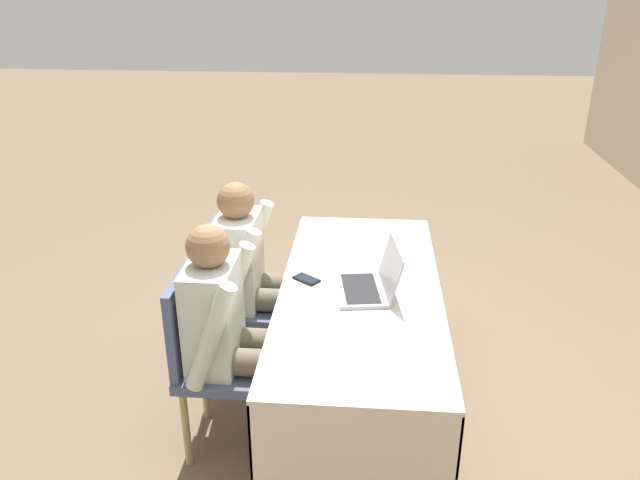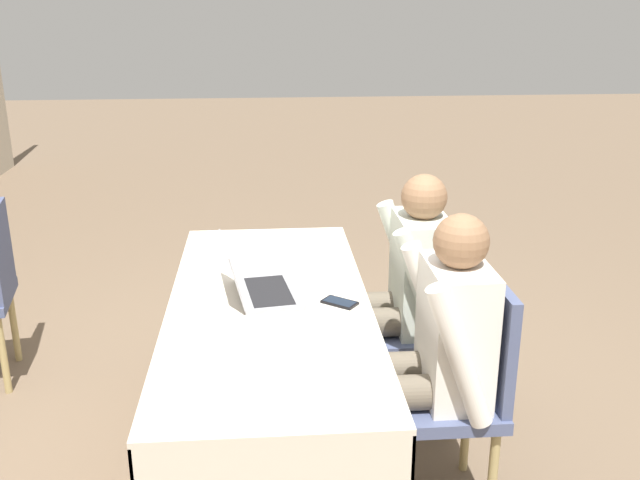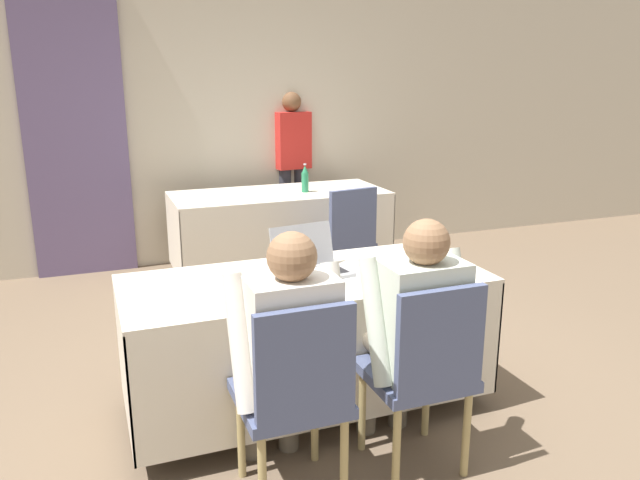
# 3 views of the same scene
# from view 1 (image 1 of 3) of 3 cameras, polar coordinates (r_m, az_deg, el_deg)

# --- Properties ---
(ground_plane) EXTENTS (24.00, 24.00, 0.00)m
(ground_plane) POSITION_cam_1_polar(r_m,az_deg,el_deg) (3.55, 3.39, -15.16)
(ground_plane) COLOR brown
(conference_table_near) EXTENTS (1.87, 0.80, 0.76)m
(conference_table_near) POSITION_cam_1_polar(r_m,az_deg,el_deg) (3.22, 3.64, -7.17)
(conference_table_near) COLOR beige
(conference_table_near) RESTS_ON ground_plane
(laptop) EXTENTS (0.40, 0.34, 0.24)m
(laptop) POSITION_cam_1_polar(r_m,az_deg,el_deg) (3.07, 4.53, -3.97)
(laptop) COLOR #99999E
(laptop) RESTS_ON conference_table_near
(cell_phone) EXTENTS (0.14, 0.15, 0.01)m
(cell_phone) POSITION_cam_1_polar(r_m,az_deg,el_deg) (3.19, -1.25, -3.60)
(cell_phone) COLOR black
(cell_phone) RESTS_ON conference_table_near
(paper_beside_laptop) EXTENTS (0.21, 0.30, 0.00)m
(paper_beside_laptop) POSITION_cam_1_polar(r_m,az_deg,el_deg) (3.75, 2.51, 0.56)
(paper_beside_laptop) COLOR white
(paper_beside_laptop) RESTS_ON conference_table_near
(paper_centre_table) EXTENTS (0.29, 0.34, 0.00)m
(paper_centre_table) POSITION_cam_1_polar(r_m,az_deg,el_deg) (2.91, 2.92, -6.62)
(paper_centre_table) COLOR white
(paper_centre_table) RESTS_ON conference_table_near
(paper_left_edge) EXTENTS (0.22, 0.30, 0.00)m
(paper_left_edge) POSITION_cam_1_polar(r_m,az_deg,el_deg) (2.70, 6.35, -9.42)
(paper_left_edge) COLOR white
(paper_left_edge) RESTS_ON conference_table_near
(chair_near_left) EXTENTS (0.44, 0.44, 0.93)m
(chair_near_left) POSITION_cam_1_polar(r_m,az_deg,el_deg) (3.59, -7.64, -4.96)
(chair_near_left) COLOR tan
(chair_near_left) RESTS_ON ground_plane
(chair_near_right) EXTENTS (0.44, 0.44, 0.93)m
(chair_near_right) POSITION_cam_1_polar(r_m,az_deg,el_deg) (3.09, -9.93, -10.19)
(chair_near_right) COLOR tan
(chair_near_right) RESTS_ON ground_plane
(person_checkered_shirt) EXTENTS (0.50, 0.52, 1.19)m
(person_checkered_shirt) POSITION_cam_1_polar(r_m,az_deg,el_deg) (3.49, -6.10, -2.75)
(person_checkered_shirt) COLOR #665B4C
(person_checkered_shirt) RESTS_ON ground_plane
(person_white_shirt) EXTENTS (0.50, 0.52, 1.19)m
(person_white_shirt) POSITION_cam_1_polar(r_m,az_deg,el_deg) (2.98, -8.18, -7.80)
(person_white_shirt) COLOR #665B4C
(person_white_shirt) RESTS_ON ground_plane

